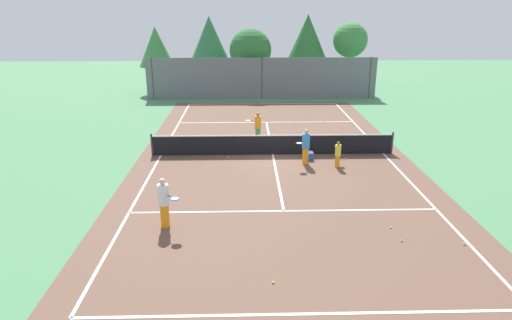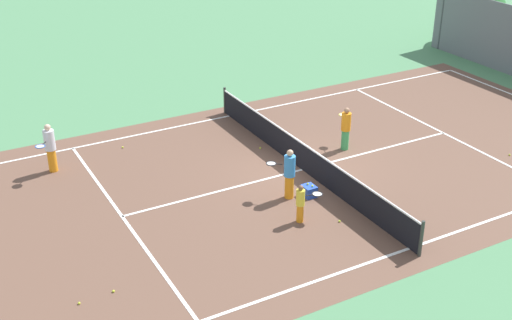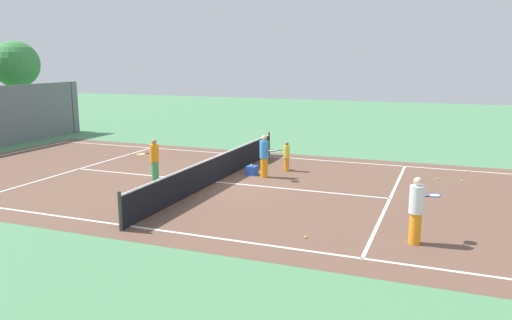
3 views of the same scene
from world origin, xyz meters
TOP-DOWN VIEW (x-y plane):
  - ground_plane at (0.00, 0.00)m, footprint 80.00×80.00m
  - court_surface at (0.00, 0.00)m, footprint 13.00×25.00m
  - tennis_net at (0.00, 0.00)m, footprint 11.90×0.10m
  - player_0 at (-0.68, 2.24)m, footprint 0.91×0.63m
  - player_1 at (2.82, -1.86)m, footprint 0.41×0.84m
  - player_2 at (1.41, -1.42)m, footprint 0.77×0.86m
  - player_3 at (-4.02, -7.46)m, footprint 0.85×0.81m
  - ball_crate at (1.65, -0.80)m, footprint 0.44×0.38m
  - tennis_ball_0 at (3.48, -8.66)m, footprint 0.07×0.07m
  - tennis_ball_2 at (-4.13, 0.45)m, footprint 0.07×0.07m
  - tennis_ball_4 at (-4.65, -4.80)m, footprint 0.07×0.07m
  - tennis_ball_5 at (3.42, -7.78)m, footprint 0.07×0.07m
  - tennis_ball_6 at (3.42, -0.88)m, footprint 0.07×0.07m
  - tennis_ball_7 at (2.64, 7.06)m, footprint 0.07×0.07m
  - tennis_ball_8 at (-2.16, -0.44)m, footprint 0.07×0.07m

SIDE VIEW (x-z plane):
  - ground_plane at x=0.00m, z-range 0.00..0.00m
  - court_surface at x=0.00m, z-range 0.00..0.01m
  - tennis_ball_0 at x=3.48m, z-range 0.00..0.07m
  - tennis_ball_2 at x=-4.13m, z-range 0.00..0.07m
  - tennis_ball_4 at x=-4.65m, z-range 0.00..0.07m
  - tennis_ball_5 at x=3.42m, z-range 0.00..0.07m
  - tennis_ball_6 at x=3.42m, z-range 0.00..0.07m
  - tennis_ball_7 at x=2.64m, z-range 0.00..0.07m
  - tennis_ball_8 at x=-2.16m, z-range 0.00..0.07m
  - ball_crate at x=1.65m, z-range -0.03..0.39m
  - tennis_net at x=0.00m, z-range -0.04..1.06m
  - player_1 at x=2.82m, z-range 0.03..1.24m
  - player_0 at x=-0.68m, z-range 0.03..1.64m
  - player_2 at x=1.41m, z-range 0.03..1.69m
  - player_3 at x=-4.02m, z-range 0.03..1.74m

